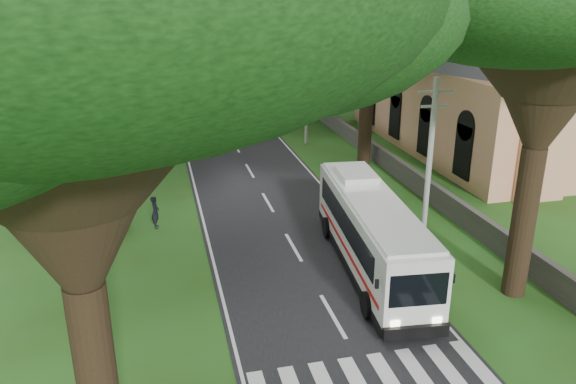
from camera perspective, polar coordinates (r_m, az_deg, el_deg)
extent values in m
plane|color=#264B15|center=(19.68, 6.40, -15.49)|extent=(140.00, 140.00, 0.00)
cube|color=black|center=(41.97, -5.07, 4.17)|extent=(8.00, 120.00, 0.04)
cube|color=#383533|center=(43.06, 7.08, 5.32)|extent=(0.35, 50.00, 1.20)
cube|color=#E2A86E|center=(44.72, 19.14, 8.34)|extent=(12.00, 22.00, 6.40)
pyramid|color=#595960|center=(44.05, 19.95, 15.21)|extent=(14.00, 24.00, 2.20)
cube|color=#E2A86E|center=(34.65, 23.90, 7.66)|extent=(3.00, 3.00, 10.00)
cone|color=#595960|center=(34.06, 25.32, 17.20)|extent=(4.00, 4.00, 1.60)
cylinder|color=gray|center=(24.94, 14.10, 2.14)|extent=(0.24, 0.24, 8.00)
cube|color=gray|center=(24.15, 14.78, 9.84)|extent=(1.60, 0.10, 0.10)
cube|color=gray|center=(24.26, 14.65, 8.44)|extent=(1.20, 0.10, 0.10)
cylinder|color=gray|center=(43.15, 1.91, 10.11)|extent=(0.24, 0.24, 8.00)
cube|color=gray|center=(42.70, 1.97, 14.61)|extent=(1.60, 0.10, 0.10)
cube|color=gray|center=(42.76, 1.96, 13.81)|extent=(1.20, 0.10, 0.10)
cylinder|color=gray|center=(62.46, -3.05, 13.15)|extent=(0.24, 0.24, 8.00)
cube|color=gray|center=(62.15, -3.11, 16.27)|extent=(1.60, 0.10, 0.10)
cube|color=gray|center=(62.19, -3.10, 15.72)|extent=(1.20, 0.10, 0.10)
cone|color=black|center=(11.79, -21.13, -0.64)|extent=(3.20, 3.20, 3.80)
cylinder|color=black|center=(28.42, -17.32, 1.43)|extent=(0.90, 0.90, 5.57)
cone|color=black|center=(27.37, -18.33, 10.77)|extent=(3.20, 3.20, 3.80)
cylinder|color=black|center=(45.81, -15.57, 8.61)|extent=(0.90, 0.90, 5.85)
cone|color=black|center=(45.17, -16.15, 14.61)|extent=(3.20, 3.20, 3.80)
cylinder|color=black|center=(63.59, -16.15, 11.75)|extent=(0.90, 0.90, 6.26)
cone|color=black|center=(63.13, -16.60, 16.26)|extent=(3.20, 3.20, 3.80)
cylinder|color=black|center=(23.13, 22.78, -2.95)|extent=(0.90, 0.90, 5.97)
cone|color=black|center=(21.84, 24.50, 8.96)|extent=(3.20, 3.20, 3.80)
cylinder|color=black|center=(38.50, 7.89, 7.37)|extent=(0.90, 0.90, 6.21)
cone|color=black|center=(37.74, 8.26, 14.80)|extent=(3.20, 3.20, 3.80)
cylinder|color=black|center=(55.33, 0.60, 10.85)|extent=(0.90, 0.90, 5.23)
cone|color=black|center=(54.79, 0.62, 15.52)|extent=(3.20, 3.20, 3.80)
cylinder|color=black|center=(72.94, -2.13, 13.03)|extent=(0.90, 0.90, 5.18)
cone|color=black|center=(72.54, -2.18, 16.56)|extent=(3.20, 3.20, 3.80)
cube|color=silver|center=(23.93, 8.50, -3.97)|extent=(3.30, 11.13, 2.70)
cube|color=black|center=(24.02, 8.36, -2.86)|extent=(3.17, 9.14, 1.01)
cube|color=black|center=(24.48, 8.34, -6.76)|extent=(3.34, 11.18, 0.32)
cube|color=#B3130B|center=(24.19, 8.42, -5.31)|extent=(3.25, 10.05, 0.16)
cube|color=silver|center=(23.40, 8.67, -0.83)|extent=(3.06, 10.57, 0.16)
cylinder|color=black|center=(21.10, 8.09, -11.28)|extent=(0.41, 1.03, 1.01)
cylinder|color=black|center=(21.80, 13.97, -10.62)|extent=(0.41, 1.03, 1.01)
cylinder|color=black|center=(27.24, 4.02, -3.62)|extent=(0.41, 1.03, 1.01)
cylinder|color=black|center=(27.79, 8.64, -3.32)|extent=(0.41, 1.03, 1.01)
imported|color=silver|center=(54.42, -10.37, 8.40)|extent=(1.83, 4.38, 1.48)
imported|color=navy|center=(64.70, -9.62, 10.14)|extent=(1.53, 3.78, 1.22)
imported|color=maroon|center=(79.89, -7.35, 12.15)|extent=(2.76, 5.14, 1.42)
imported|color=black|center=(28.89, -13.33, -2.00)|extent=(0.43, 0.63, 1.67)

